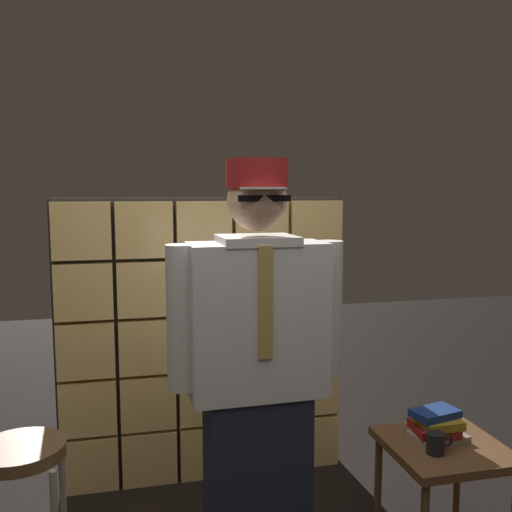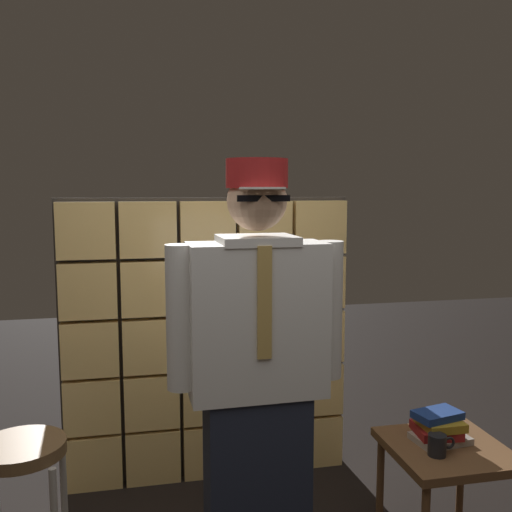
% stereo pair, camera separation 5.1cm
% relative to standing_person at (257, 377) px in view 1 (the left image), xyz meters
% --- Properties ---
extents(glass_block_wall, '(1.70, 0.10, 1.70)m').
position_rel_standing_person_xyz_m(glass_block_wall, '(-0.07, 1.03, -0.13)').
color(glass_block_wall, '#F2C672').
rests_on(glass_block_wall, ground).
extents(standing_person, '(0.73, 0.31, 1.85)m').
position_rel_standing_person_xyz_m(standing_person, '(0.00, 0.00, 0.00)').
color(standing_person, '#1E2333').
rests_on(standing_person, ground).
extents(bar_stool, '(0.34, 0.34, 0.76)m').
position_rel_standing_person_xyz_m(bar_stool, '(-0.93, 0.02, -0.40)').
color(bar_stool, brown).
rests_on(bar_stool, ground).
extents(side_table, '(0.52, 0.52, 0.56)m').
position_rel_standing_person_xyz_m(side_table, '(0.90, 0.03, -0.48)').
color(side_table, brown).
rests_on(side_table, ground).
extents(book_stack, '(0.26, 0.21, 0.14)m').
position_rel_standing_person_xyz_m(book_stack, '(0.88, 0.08, -0.33)').
color(book_stack, gray).
rests_on(book_stack, side_table).
extents(coffee_mug, '(0.13, 0.08, 0.09)m').
position_rel_standing_person_xyz_m(coffee_mug, '(0.80, -0.05, -0.35)').
color(coffee_mug, black).
rests_on(coffee_mug, side_table).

